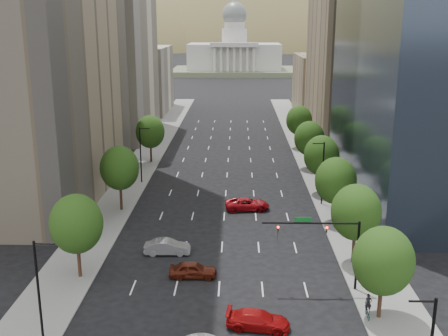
# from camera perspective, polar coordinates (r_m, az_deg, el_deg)

# --- Properties ---
(sidewalk_left) EXTENTS (6.00, 200.00, 0.15)m
(sidewalk_left) POSITION_cam_1_polar(r_m,az_deg,el_deg) (82.85, -10.60, -2.49)
(sidewalk_left) COLOR slate
(sidewalk_left) RESTS_ON ground
(sidewalk_right) EXTENTS (6.00, 200.00, 0.15)m
(sidewalk_right) POSITION_cam_1_polar(r_m,az_deg,el_deg) (82.23, 11.07, -2.65)
(sidewalk_right) COLOR slate
(sidewalk_right) RESTS_ON ground
(midrise_cream_left) EXTENTS (14.00, 30.00, 35.00)m
(midrise_cream_left) POSITION_cam_1_polar(r_m,az_deg,el_deg) (123.32, -11.28, 11.48)
(midrise_cream_left) COLOR beige
(midrise_cream_left) RESTS_ON ground
(filler_left) EXTENTS (14.00, 26.00, 18.00)m
(filler_left) POSITION_cam_1_polar(r_m,az_deg,el_deg) (156.28, -8.51, 9.19)
(filler_left) COLOR beige
(filler_left) RESTS_ON ground
(parking_tan_right) EXTENTS (14.00, 30.00, 30.00)m
(parking_tan_right) POSITION_cam_1_polar(r_m,az_deg,el_deg) (119.88, 12.86, 10.10)
(parking_tan_right) COLOR #8C7759
(parking_tan_right) RESTS_ON ground
(filler_right) EXTENTS (14.00, 26.00, 16.00)m
(filler_right) POSITION_cam_1_polar(r_m,az_deg,el_deg) (152.91, 10.32, 8.61)
(filler_right) COLOR #8C7759
(filler_right) RESTS_ON ground
(tree_right_0) EXTENTS (5.20, 5.20, 8.39)m
(tree_right_0) POSITION_cam_1_polar(r_m,az_deg,el_deg) (48.06, 16.41, -9.36)
(tree_right_0) COLOR #382316
(tree_right_0) RESTS_ON ground
(tree_right_1) EXTENTS (5.20, 5.20, 8.75)m
(tree_right_1) POSITION_cam_1_polar(r_m,az_deg,el_deg) (57.83, 13.71, -4.55)
(tree_right_1) COLOR #382316
(tree_right_1) RESTS_ON ground
(tree_right_2) EXTENTS (5.20, 5.20, 8.61)m
(tree_right_2) POSITION_cam_1_polar(r_m,az_deg,el_deg) (69.07, 11.67, -1.32)
(tree_right_2) COLOR #382316
(tree_right_2) RESTS_ON ground
(tree_right_3) EXTENTS (5.20, 5.20, 8.89)m
(tree_right_3) POSITION_cam_1_polar(r_m,az_deg,el_deg) (80.42, 10.22, 1.30)
(tree_right_3) COLOR #382316
(tree_right_3) RESTS_ON ground
(tree_right_4) EXTENTS (5.20, 5.20, 8.46)m
(tree_right_4) POSITION_cam_1_polar(r_m,az_deg,el_deg) (94.03, 8.96, 3.10)
(tree_right_4) COLOR #382316
(tree_right_4) RESTS_ON ground
(tree_right_5) EXTENTS (5.20, 5.20, 8.75)m
(tree_right_5) POSITION_cam_1_polar(r_m,az_deg,el_deg) (109.56, 7.91, 5.00)
(tree_right_5) COLOR #382316
(tree_right_5) RESTS_ON ground
(tree_left_0) EXTENTS (5.20, 5.20, 8.75)m
(tree_left_0) POSITION_cam_1_polar(r_m,az_deg,el_deg) (55.03, -15.27, -5.69)
(tree_left_0) COLOR #382316
(tree_left_0) RESTS_ON ground
(tree_left_1) EXTENTS (5.20, 5.20, 8.97)m
(tree_left_1) POSITION_cam_1_polar(r_m,az_deg,el_deg) (73.39, -10.94, -0.01)
(tree_left_1) COLOR #382316
(tree_left_1) RESTS_ON ground
(tree_left_2) EXTENTS (5.20, 5.20, 8.68)m
(tree_left_2) POSITION_cam_1_polar(r_m,az_deg,el_deg) (98.34, -7.77, 3.80)
(tree_left_2) COLOR #382316
(tree_left_2) RESTS_ON ground
(streetlight_rn) EXTENTS (1.70, 0.20, 9.00)m
(streetlight_rn) POSITION_cam_1_polar(r_m,az_deg,el_deg) (75.81, 10.32, -0.37)
(streetlight_rn) COLOR black
(streetlight_rn) RESTS_ON ground
(streetlight_ls) EXTENTS (1.70, 0.20, 9.00)m
(streetlight_ls) POSITION_cam_1_polar(r_m,az_deg,el_deg) (44.83, -18.85, -12.19)
(streetlight_ls) COLOR black
(streetlight_ls) RESTS_ON ground
(streetlight_ln) EXTENTS (1.70, 0.20, 9.00)m
(streetlight_ln) POSITION_cam_1_polar(r_m,az_deg,el_deg) (85.91, -8.73, 1.54)
(streetlight_ln) COLOR black
(streetlight_ln) RESTS_ON ground
(traffic_signal) EXTENTS (9.12, 0.40, 7.38)m
(traffic_signal) POSITION_cam_1_polar(r_m,az_deg,el_deg) (51.87, 11.26, -7.41)
(traffic_signal) COLOR black
(traffic_signal) RESTS_ON ground
(capitol) EXTENTS (60.00, 40.00, 35.20)m
(capitol) POSITION_cam_1_polar(r_m,az_deg,el_deg) (267.38, 1.10, 11.68)
(capitol) COLOR #596647
(capitol) RESTS_ON ground
(foothills) EXTENTS (720.00, 413.00, 263.00)m
(foothills) POSITION_cam_1_polar(r_m,az_deg,el_deg) (620.62, 4.53, 9.34)
(foothills) COLOR brown
(foothills) RESTS_ON ground
(car_red_near) EXTENTS (5.60, 2.90, 1.55)m
(car_red_near) POSITION_cam_1_polar(r_m,az_deg,el_deg) (46.97, 3.62, -15.68)
(car_red_near) COLOR #9C0B0C
(car_red_near) RESTS_ON ground
(car_maroon) EXTENTS (4.82, 2.02, 1.63)m
(car_maroon) POSITION_cam_1_polar(r_m,az_deg,el_deg) (55.22, -3.29, -10.64)
(car_maroon) COLOR #4E190D
(car_maroon) RESTS_ON ground
(car_silver) EXTENTS (5.11, 1.93, 1.66)m
(car_silver) POSITION_cam_1_polar(r_m,az_deg,el_deg) (60.55, -5.98, -8.27)
(car_silver) COLOR gray
(car_silver) RESTS_ON ground
(car_red_far) EXTENTS (6.26, 3.41, 1.67)m
(car_red_far) POSITION_cam_1_polar(r_m,az_deg,el_deg) (73.87, 2.45, -3.80)
(car_red_far) COLOR #9A0B12
(car_red_far) RESTS_ON ground
(cyclist) EXTENTS (0.65, 1.67, 2.18)m
(cyclist) POSITION_cam_1_polar(r_m,az_deg,el_deg) (49.71, 14.90, -14.20)
(cyclist) COLOR black
(cyclist) RESTS_ON sidewalk_right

